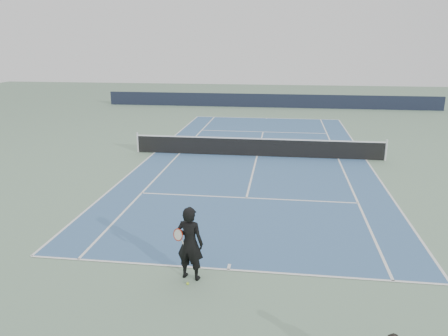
# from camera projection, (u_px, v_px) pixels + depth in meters

# --- Properties ---
(ground) EXTENTS (80.00, 80.00, 0.00)m
(ground) POSITION_uv_depth(u_px,v_px,m) (257.00, 156.00, 22.63)
(ground) COLOR gray
(court_surface) EXTENTS (10.97, 23.77, 0.01)m
(court_surface) POSITION_uv_depth(u_px,v_px,m) (257.00, 156.00, 22.63)
(court_surface) COLOR #3C618D
(court_surface) RESTS_ON ground
(tennis_net) EXTENTS (12.90, 0.10, 1.07)m
(tennis_net) POSITION_uv_depth(u_px,v_px,m) (257.00, 147.00, 22.49)
(tennis_net) COLOR silver
(tennis_net) RESTS_ON ground
(windscreen_far) EXTENTS (30.00, 0.25, 1.20)m
(windscreen_far) POSITION_uv_depth(u_px,v_px,m) (270.00, 101.00, 39.49)
(windscreen_far) COLOR black
(windscreen_far) RESTS_ON ground
(tennis_player) EXTENTS (0.86, 0.65, 1.90)m
(tennis_player) POSITION_uv_depth(u_px,v_px,m) (190.00, 243.00, 10.69)
(tennis_player) COLOR black
(tennis_player) RESTS_ON ground
(tennis_ball) EXTENTS (0.07, 0.07, 0.07)m
(tennis_ball) POSITION_uv_depth(u_px,v_px,m) (188.00, 283.00, 10.63)
(tennis_ball) COLOR #BDDD2D
(tennis_ball) RESTS_ON ground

